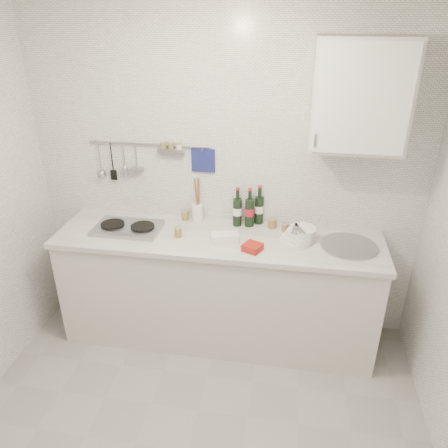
% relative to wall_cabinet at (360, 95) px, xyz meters
% --- Properties ---
extents(back_wall, '(3.00, 0.02, 2.50)m').
position_rel_wall_cabinet_xyz_m(back_wall, '(-0.90, 0.18, -0.70)').
color(back_wall, silver).
rests_on(back_wall, floor).
extents(counter, '(2.44, 0.64, 0.96)m').
position_rel_wall_cabinet_xyz_m(counter, '(-0.89, -0.12, -1.52)').
color(counter, beige).
rests_on(counter, floor).
extents(wall_rail, '(0.98, 0.09, 0.34)m').
position_rel_wall_cabinet_xyz_m(wall_rail, '(-1.50, 0.15, -0.52)').
color(wall_rail, '#93969B').
rests_on(wall_rail, back_wall).
extents(wall_cabinet, '(0.60, 0.38, 0.70)m').
position_rel_wall_cabinet_xyz_m(wall_cabinet, '(0.00, 0.00, 0.00)').
color(wall_cabinet, beige).
rests_on(wall_cabinet, back_wall).
extents(plate_stack_hob, '(0.24, 0.24, 0.02)m').
position_rel_wall_cabinet_xyz_m(plate_stack_hob, '(-1.58, -0.09, -1.02)').
color(plate_stack_hob, '#495DA6').
rests_on(plate_stack_hob, counter).
extents(plate_stack_sink, '(0.26, 0.24, 0.11)m').
position_rel_wall_cabinet_xyz_m(plate_stack_sink, '(-0.31, -0.09, -0.98)').
color(plate_stack_sink, white).
rests_on(plate_stack_sink, counter).
extents(wine_bottles, '(0.23, 0.14, 0.31)m').
position_rel_wall_cabinet_xyz_m(wine_bottles, '(-0.70, 0.12, -0.87)').
color(wine_bottles, black).
rests_on(wine_bottles, counter).
extents(butter_dish, '(0.22, 0.15, 0.06)m').
position_rel_wall_cabinet_xyz_m(butter_dish, '(-0.84, -0.18, -1.00)').
color(butter_dish, white).
rests_on(butter_dish, counter).
extents(strawberry_punnet, '(0.16, 0.16, 0.05)m').
position_rel_wall_cabinet_xyz_m(strawberry_punnet, '(-0.62, -0.28, -1.01)').
color(strawberry_punnet, '#AB1F13').
rests_on(strawberry_punnet, counter).
extents(utensil_crock, '(0.09, 0.09, 0.37)m').
position_rel_wall_cabinet_xyz_m(utensil_crock, '(-1.11, 0.13, -0.94)').
color(utensil_crock, white).
rests_on(utensil_crock, counter).
extents(jar_a, '(0.06, 0.06, 0.09)m').
position_rel_wall_cabinet_xyz_m(jar_a, '(-1.21, 0.12, -0.99)').
color(jar_a, olive).
rests_on(jar_a, counter).
extents(jar_b, '(0.07, 0.07, 0.08)m').
position_rel_wall_cabinet_xyz_m(jar_b, '(-0.51, 0.10, -0.99)').
color(jar_b, olive).
rests_on(jar_b, counter).
extents(jar_c, '(0.06, 0.06, 0.07)m').
position_rel_wall_cabinet_xyz_m(jar_c, '(-0.41, 0.05, -0.99)').
color(jar_c, olive).
rests_on(jar_c, counter).
extents(jar_d, '(0.06, 0.06, 0.08)m').
position_rel_wall_cabinet_xyz_m(jar_d, '(-1.19, -0.17, -0.99)').
color(jar_d, olive).
rests_on(jar_d, counter).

